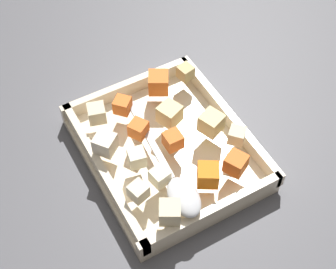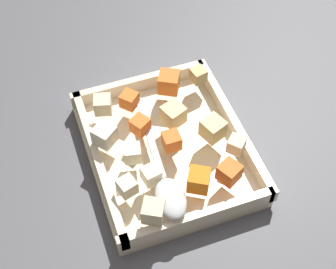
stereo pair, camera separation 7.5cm
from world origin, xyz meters
name	(u,v)px [view 2 (the right image)]	position (x,y,z in m)	size (l,w,h in m)	color
ground_plane	(163,149)	(0.00, 0.00, 0.00)	(4.00, 4.00, 0.00)	#4C4C51
baking_dish	(168,149)	(0.01, 0.00, 0.01)	(0.28, 0.23, 0.04)	beige
carrot_chunk_corner_nw	(169,82)	(-0.08, 0.04, 0.06)	(0.03, 0.03, 0.03)	orange
carrot_chunk_near_left	(140,125)	(-0.02, -0.03, 0.05)	(0.02, 0.02, 0.02)	orange
carrot_chunk_corner_sw	(199,180)	(0.10, 0.02, 0.06)	(0.03, 0.03, 0.03)	orange
carrot_chunk_heap_top	(171,141)	(0.03, 0.01, 0.05)	(0.03, 0.03, 0.03)	orange
carrot_chunk_corner_se	(129,100)	(-0.07, -0.03, 0.05)	(0.02, 0.02, 0.02)	orange
carrot_chunk_rim_edge	(229,172)	(0.11, 0.06, 0.05)	(0.03, 0.03, 0.03)	orange
potato_chunk_front_center	(103,105)	(-0.08, -0.07, 0.05)	(0.03, 0.03, 0.03)	beige
potato_chunk_mid_left	(173,114)	(-0.02, 0.02, 0.06)	(0.03, 0.03, 0.03)	#E0CC89
potato_chunk_corner_ne	(236,145)	(0.06, 0.09, 0.05)	(0.02, 0.02, 0.02)	beige
potato_chunk_far_right	(198,75)	(-0.09, 0.09, 0.05)	(0.02, 0.02, 0.02)	tan
potato_chunk_near_spoon	(213,129)	(0.03, 0.07, 0.06)	(0.03, 0.03, 0.03)	#E0CC89
potato_chunk_under_handle	(151,175)	(0.07, -0.04, 0.05)	(0.02, 0.02, 0.02)	beige
potato_chunk_heap_side	(153,211)	(0.13, -0.06, 0.05)	(0.03, 0.03, 0.03)	beige
potato_chunk_back_center	(133,153)	(0.03, -0.06, 0.05)	(0.02, 0.02, 0.02)	beige
parsnip_chunk_near_right	(105,135)	(-0.02, -0.09, 0.06)	(0.03, 0.03, 0.03)	silver
parsnip_chunk_far_left	(127,186)	(0.08, -0.08, 0.05)	(0.02, 0.02, 0.02)	beige
serving_spoon	(168,190)	(0.10, -0.03, 0.05)	(0.22, 0.05, 0.02)	silver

